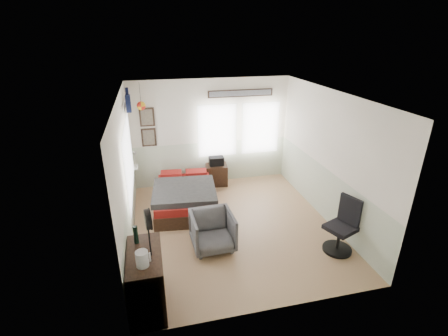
{
  "coord_description": "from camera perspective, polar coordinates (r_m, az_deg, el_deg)",
  "views": [
    {
      "loc": [
        -1.5,
        -5.53,
        3.74
      ],
      "look_at": [
        -0.1,
        0.4,
        1.15
      ],
      "focal_mm": 26.0,
      "sensor_mm": 36.0,
      "label": 1
    }
  ],
  "objects": [
    {
      "name": "room_shell",
      "position": [
        6.27,
        0.64,
        3.16
      ],
      "size": [
        4.02,
        4.52,
        2.71
      ],
      "color": "beige",
      "rests_on": "ground_plane"
    },
    {
      "name": "ground_plane",
      "position": [
        6.85,
        1.61,
        -10.14
      ],
      "size": [
        4.0,
        4.5,
        0.01
      ],
      "primitive_type": "cube",
      "color": "tan"
    },
    {
      "name": "black_bag",
      "position": [
        8.32,
        -1.35,
        1.25
      ],
      "size": [
        0.37,
        0.25,
        0.22
      ],
      "primitive_type": "cube",
      "rotation": [
        0.0,
        0.0,
        -0.03
      ],
      "color": "black",
      "rests_on": "nightstand"
    },
    {
      "name": "dresser",
      "position": [
        5.04,
        -13.42,
        -18.57
      ],
      "size": [
        0.48,
        1.0,
        0.9
      ],
      "primitive_type": "cube",
      "color": "black",
      "rests_on": "ground_plane"
    },
    {
      "name": "bed",
      "position": [
        7.39,
        -6.91,
        -5.02
      ],
      "size": [
        1.47,
        1.96,
        0.59
      ],
      "rotation": [
        0.0,
        0.0,
        -0.1
      ],
      "color": "black",
      "rests_on": "ground_plane"
    },
    {
      "name": "nightstand",
      "position": [
        8.47,
        -1.33,
        -1.15
      ],
      "size": [
        0.59,
        0.5,
        0.55
      ],
      "primitive_type": "cube",
      "rotation": [
        0.0,
        0.0,
        -0.12
      ],
      "color": "black",
      "rests_on": "ground_plane"
    },
    {
      "name": "kettle",
      "position": [
        4.5,
        -14.18,
        -15.23
      ],
      "size": [
        0.19,
        0.17,
        0.22
      ],
      "rotation": [
        0.0,
        0.0,
        -0.07
      ],
      "color": "silver",
      "rests_on": "dresser"
    },
    {
      "name": "stand_fan",
      "position": [
        4.4,
        -13.19,
        -8.93
      ],
      "size": [
        0.11,
        0.29,
        0.72
      ],
      "rotation": [
        0.0,
        0.0,
        0.11
      ],
      "color": "black",
      "rests_on": "dresser"
    },
    {
      "name": "armchair",
      "position": [
        6.06,
        -2.02,
        -11.01
      ],
      "size": [
        0.78,
        0.8,
        0.7
      ],
      "primitive_type": "imported",
      "rotation": [
        0.0,
        0.0,
        0.04
      ],
      "color": "#585858",
      "rests_on": "ground_plane"
    },
    {
      "name": "bottle",
      "position": [
        4.92,
        -15.25,
        -11.24
      ],
      "size": [
        0.07,
        0.07,
        0.28
      ],
      "primitive_type": "cylinder",
      "color": "black",
      "rests_on": "dresser"
    },
    {
      "name": "task_chair",
      "position": [
        6.33,
        20.03,
        -10.15
      ],
      "size": [
        0.6,
        0.6,
        1.05
      ],
      "rotation": [
        0.0,
        0.0,
        0.38
      ],
      "color": "black",
      "rests_on": "ground_plane"
    },
    {
      "name": "wall_decor",
      "position": [
        7.68,
        -10.17,
        10.33
      ],
      "size": [
        3.55,
        1.32,
        1.44
      ],
      "color": "#35251A",
      "rests_on": "room_shell"
    }
  ]
}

